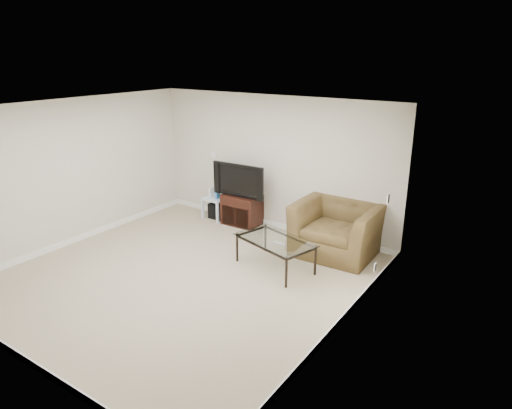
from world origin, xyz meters
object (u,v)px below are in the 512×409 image
Objects in this scene: side_table at (217,207)px; coffee_table at (275,254)px; tv_stand at (243,209)px; subwoofer at (218,210)px; television at (241,179)px; recliner at (337,220)px.

side_table is 0.37× the size of coffee_table.
tv_stand reaches higher than coffee_table.
subwoofer is at bearing 29.76° from side_table.
tv_stand is at bearing 88.71° from television.
subwoofer is 0.23× the size of recliner.
subwoofer is (-0.62, 0.05, -0.76)m from television.
subwoofer is at bearing 148.92° from coffee_table.
coffee_table is (-0.56, -1.05, -0.34)m from recliner.
tv_stand reaches higher than side_table.
tv_stand is 2.00m from coffee_table.
side_table is (-0.64, 0.03, -0.70)m from television.
side_table is (-0.64, 0.00, -0.08)m from tv_stand.
tv_stand is 2.12m from recliner.
television is at bearing 140.84° from coffee_table.
side_table is at bearing 173.79° from recliner.
subwoofer is (0.03, 0.02, -0.06)m from side_table.
television is 2.09m from coffee_table.
television reaches higher than side_table.
subwoofer is at bearing 178.33° from tv_stand.
subwoofer is 2.51m from coffee_table.
television is at bearing 173.13° from recliner.
tv_stand is 2.30× the size of subwoofer.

